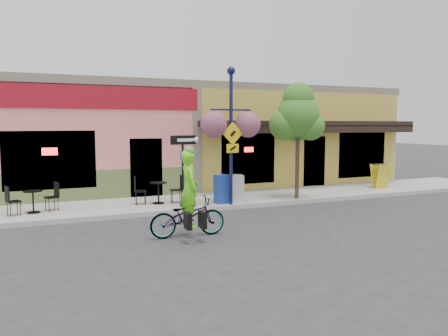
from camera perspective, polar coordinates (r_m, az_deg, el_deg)
name	(u,v)px	position (r m, az deg, el deg)	size (l,w,h in m)	color
ground	(261,211)	(14.40, 4.90, -5.56)	(90.00, 90.00, 0.00)	#2D2D30
sidewalk	(236,199)	(16.15, 1.56, -4.05)	(24.00, 3.00, 0.15)	#9E9B93
curb	(254,205)	(14.87, 3.91, -4.90)	(24.00, 0.12, 0.15)	#A8A59E
building	(188,136)	(21.05, -4.69, 4.15)	(18.20, 8.20, 4.50)	#F57E79
bicycle	(188,217)	(11.02, -4.77, -6.37)	(0.67, 1.91, 1.00)	maroon
cyclist_rider	(189,199)	(10.95, -4.54, -4.02)	(0.70, 0.46, 1.92)	#64DF17
lamp_post	(231,136)	(14.36, 0.92, 4.15)	(1.45, 0.58, 4.54)	#13173C
one_way_sign	(183,172)	(14.01, -5.41, -0.47)	(0.89, 0.19, 2.31)	black
cafe_set_left	(33,198)	(14.34, -23.68, -3.66)	(1.48, 0.74, 0.89)	black
cafe_set_right	(158,190)	(14.85, -8.56, -2.81)	(1.58, 0.79, 0.95)	black
newspaper_box_blue	(222,189)	(14.79, -0.29, -2.76)	(0.43, 0.39, 0.96)	#1B3CA6
newspaper_box_grey	(236,189)	(14.93, 1.60, -2.72)	(0.44, 0.40, 0.94)	#B3B3B3
street_tree	(298,140)	(15.79, 9.59, 3.57)	(1.63, 1.63, 4.19)	#3D7A26
sandwich_board	(383,176)	(19.38, 20.06, -1.04)	(0.60, 0.44, 1.01)	gold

